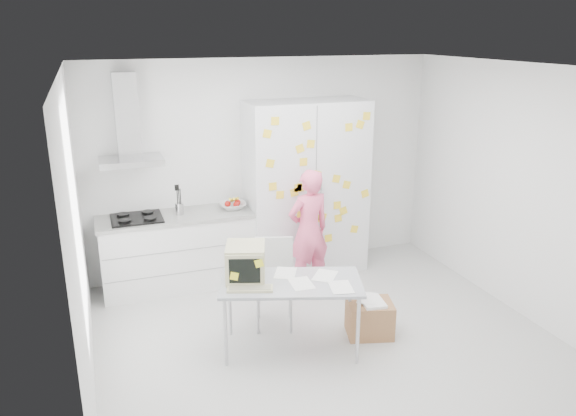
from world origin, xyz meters
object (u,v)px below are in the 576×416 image
object	(u,v)px
person	(309,231)
cardboard_box	(370,318)
desk	(262,272)
chair	(274,277)

from	to	relation	value
person	cardboard_box	size ratio (longest dim) A/B	2.79
desk	person	bearing A→B (deg)	68.06
desk	cardboard_box	bearing A→B (deg)	10.65
person	desk	distance (m)	1.41
person	cardboard_box	xyz separation A→B (m)	(0.20, -1.22, -0.56)
desk	cardboard_box	size ratio (longest dim) A/B	2.78
chair	cardboard_box	bearing A→B (deg)	-16.39
chair	cardboard_box	xyz separation A→B (m)	(0.84, -0.58, -0.34)
person	desk	size ratio (longest dim) A/B	1.00
cardboard_box	chair	bearing A→B (deg)	145.34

